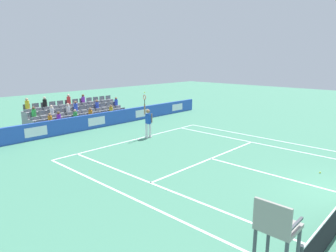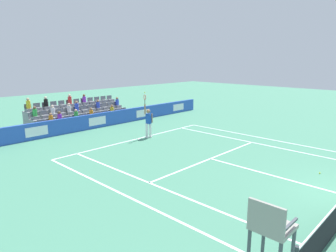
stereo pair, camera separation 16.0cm
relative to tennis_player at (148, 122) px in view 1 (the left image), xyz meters
name	(u,v)px [view 1 (the left image)]	position (x,y,z in m)	size (l,w,h in m)	color
line_baseline	(137,139)	(0.69, -0.27, -0.99)	(10.97, 0.10, 0.01)	white
line_service	(211,158)	(0.69, 5.22, -0.99)	(8.23, 0.10, 0.01)	white
line_centre_service	(273,175)	(0.69, 8.42, -0.99)	(0.10, 6.40, 0.01)	white
line_singles_sideline_left	(159,186)	(4.80, 5.68, -0.99)	(0.10, 11.89, 0.01)	white
line_singles_sideline_right	(259,144)	(-3.43, 5.68, -0.99)	(0.10, 11.89, 0.01)	white
line_doubles_sideline_left	(132,198)	(6.17, 5.68, -0.99)	(0.10, 11.89, 0.01)	white
line_doubles_sideline_right	(269,139)	(-4.80, 5.68, -0.99)	(0.10, 11.89, 0.01)	white
line_centre_mark	(138,139)	(0.69, -0.17, -0.99)	(0.10, 0.20, 0.01)	white
sponsor_barrier	(96,121)	(0.69, -4.65, -0.48)	(21.52, 0.22, 1.03)	blue
tennis_player	(148,122)	(0.00, 0.00, 0.00)	(0.51, 0.42, 2.85)	white
umpire_chair	(276,239)	(7.45, 11.40, 0.53)	(0.70, 0.70, 2.34)	#474C54
stadium_stand	(78,116)	(0.71, -6.96, -0.43)	(7.44, 2.85, 2.20)	gray
loose_tennis_ball	(320,172)	(-0.90, 9.79, -0.96)	(0.07, 0.07, 0.07)	#D1E533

